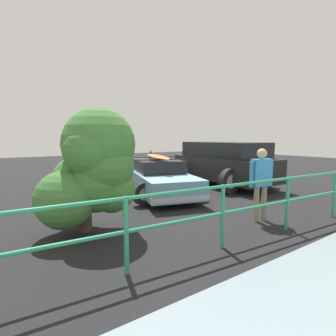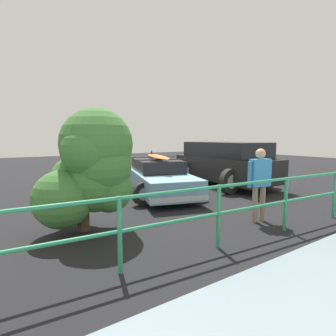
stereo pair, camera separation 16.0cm
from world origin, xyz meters
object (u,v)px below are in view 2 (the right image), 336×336
sedan_car (158,177)px  suv_car (225,163)px  person_bystander (260,178)px  bush_near_left (91,169)px

sedan_car → suv_car: (-3.04, 0.14, 0.34)m
sedan_car → person_bystander: (-0.36, 3.86, 0.43)m
suv_car → bush_near_left: size_ratio=1.80×
person_bystander → bush_near_left: (3.36, -1.53, 0.28)m
person_bystander → bush_near_left: bush_near_left is taller
sedan_car → bush_near_left: bush_near_left is taller
suv_car → sedan_car: bearing=-2.6°
sedan_car → person_bystander: size_ratio=2.81×
person_bystander → bush_near_left: size_ratio=0.66×
bush_near_left → sedan_car: bearing=-142.2°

